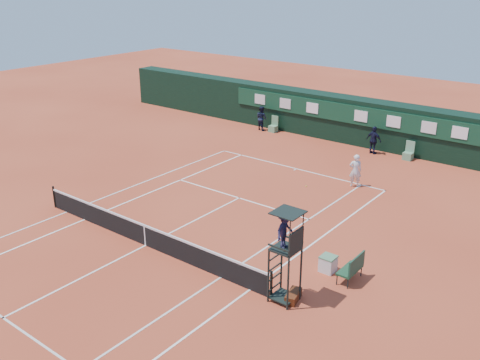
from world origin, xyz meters
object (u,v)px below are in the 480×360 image
at_px(player_bench, 353,267).
at_px(tennis_net, 145,235).
at_px(cooler, 328,264).
at_px(player, 355,171).
at_px(umpire_chair, 286,238).

bearing_deg(player_bench, tennis_net, -161.16).
distance_m(cooler, player, 9.18).
distance_m(umpire_chair, player, 11.74).
xyz_separation_m(player_bench, cooler, (-1.06, 0.09, -0.27)).
bearing_deg(player, cooler, 78.36).
bearing_deg(umpire_chair, player_bench, 62.90).
xyz_separation_m(tennis_net, cooler, (7.07, 2.87, -0.18)).
xyz_separation_m(cooler, player, (-3.17, 8.59, 0.57)).
height_order(umpire_chair, player_bench, umpire_chair).
distance_m(player_bench, cooler, 1.10).
bearing_deg(umpire_chair, cooler, 84.47).
bearing_deg(player_bench, umpire_chair, -117.10).
bearing_deg(tennis_net, player_bench, 18.84).
bearing_deg(player_bench, player, 115.97).
distance_m(player_bench, player, 9.66).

